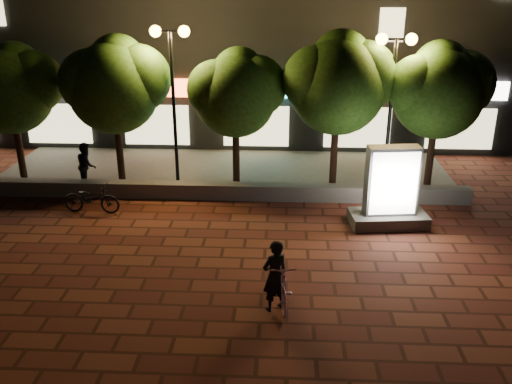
# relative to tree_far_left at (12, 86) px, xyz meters

# --- Properties ---
(ground) EXTENTS (80.00, 80.00, 0.00)m
(ground) POSITION_rel_tree_far_left_xyz_m (6.95, -5.46, -3.29)
(ground) COLOR brown
(ground) RESTS_ON ground
(retaining_wall) EXTENTS (16.00, 0.45, 0.50)m
(retaining_wall) POSITION_rel_tree_far_left_xyz_m (6.95, -1.46, -3.04)
(retaining_wall) COLOR #5E5C58
(retaining_wall) RESTS_ON ground
(sidewalk) EXTENTS (16.00, 5.00, 0.08)m
(sidewalk) POSITION_rel_tree_far_left_xyz_m (6.95, 1.04, -3.25)
(sidewalk) COLOR #5E5C58
(sidewalk) RESTS_ON ground
(building_block) EXTENTS (28.00, 8.12, 11.30)m
(building_block) POSITION_rel_tree_far_left_xyz_m (6.94, 7.53, 1.70)
(building_block) COLOR black
(building_block) RESTS_ON ground
(tree_far_left) EXTENTS (3.36, 2.80, 4.63)m
(tree_far_left) POSITION_rel_tree_far_left_xyz_m (0.00, 0.00, 0.00)
(tree_far_left) COLOR black
(tree_far_left) RESTS_ON sidewalk
(tree_left) EXTENTS (3.60, 3.00, 4.89)m
(tree_left) POSITION_rel_tree_far_left_xyz_m (3.50, 0.00, 0.15)
(tree_left) COLOR black
(tree_left) RESTS_ON sidewalk
(tree_mid) EXTENTS (3.24, 2.70, 4.50)m
(tree_mid) POSITION_rel_tree_far_left_xyz_m (7.50, -0.00, -0.08)
(tree_mid) COLOR black
(tree_mid) RESTS_ON sidewalk
(tree_right) EXTENTS (3.72, 3.10, 5.07)m
(tree_right) POSITION_rel_tree_far_left_xyz_m (10.80, 0.00, 0.27)
(tree_right) COLOR black
(tree_right) RESTS_ON sidewalk
(tree_far_right) EXTENTS (3.48, 2.90, 4.76)m
(tree_far_right) POSITION_rel_tree_far_left_xyz_m (14.00, 0.00, 0.08)
(tree_far_right) COLOR black
(tree_far_right) RESTS_ON sidewalk
(street_lamp_left) EXTENTS (1.26, 0.36, 5.18)m
(street_lamp_left) POSITION_rel_tree_far_left_xyz_m (5.45, -0.26, 0.74)
(street_lamp_left) COLOR black
(street_lamp_left) RESTS_ON sidewalk
(street_lamp_right) EXTENTS (1.26, 0.36, 4.98)m
(street_lamp_right) POSITION_rel_tree_far_left_xyz_m (12.45, -0.26, 0.60)
(street_lamp_right) COLOR black
(street_lamp_right) RESTS_ON sidewalk
(ad_kiosk) EXTENTS (2.28, 1.33, 2.35)m
(ad_kiosk) POSITION_rel_tree_far_left_xyz_m (12.09, -3.23, -2.35)
(ad_kiosk) COLOR #5E5C58
(ad_kiosk) RESTS_ON ground
(scooter_pink) EXTENTS (0.72, 1.88, 1.10)m
(scooter_pink) POSITION_rel_tree_far_left_xyz_m (9.04, -7.44, -2.74)
(scooter_pink) COLOR #B87899
(scooter_pink) RESTS_ON ground
(rider) EXTENTS (0.71, 0.65, 1.63)m
(rider) POSITION_rel_tree_far_left_xyz_m (8.91, -7.72, -2.48)
(rider) COLOR black
(rider) RESTS_ON ground
(scooter_parked) EXTENTS (1.77, 0.73, 0.91)m
(scooter_parked) POSITION_rel_tree_far_left_xyz_m (3.31, -2.80, -2.84)
(scooter_parked) COLOR black
(scooter_parked) RESTS_ON ground
(pedestrian) EXTENTS (0.79, 0.90, 1.54)m
(pedestrian) POSITION_rel_tree_far_left_xyz_m (2.55, -0.87, -2.44)
(pedestrian) COLOR black
(pedestrian) RESTS_ON sidewalk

